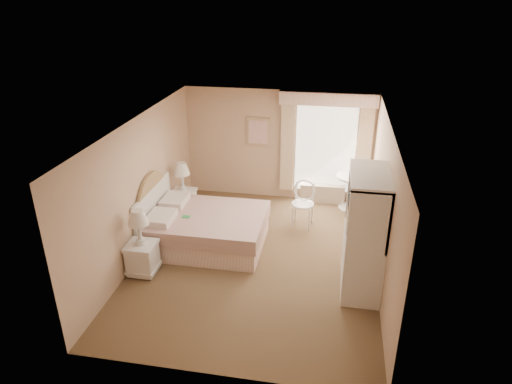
% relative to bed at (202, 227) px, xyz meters
% --- Properties ---
extents(room, '(4.21, 5.51, 2.51)m').
position_rel_bed_xyz_m(room, '(1.12, -0.34, 0.89)').
color(room, brown).
rests_on(room, ground).
extents(window, '(2.05, 0.22, 2.51)m').
position_rel_bed_xyz_m(window, '(2.17, 2.31, 0.98)').
color(window, white).
rests_on(window, room).
extents(framed_art, '(0.52, 0.04, 0.62)m').
position_rel_bed_xyz_m(framed_art, '(0.67, 2.37, 1.19)').
color(framed_art, tan).
rests_on(framed_art, room).
extents(bed, '(2.15, 1.68, 1.49)m').
position_rel_bed_xyz_m(bed, '(0.00, 0.00, 0.00)').
color(bed, tan).
rests_on(bed, room).
extents(nightstand_near, '(0.49, 0.49, 1.18)m').
position_rel_bed_xyz_m(nightstand_near, '(-0.72, -1.10, 0.09)').
color(nightstand_near, white).
rests_on(nightstand_near, room).
extents(nightstand_far, '(0.49, 0.49, 1.18)m').
position_rel_bed_xyz_m(nightstand_far, '(-0.72, 1.11, 0.09)').
color(nightstand_far, white).
rests_on(nightstand_far, room).
extents(round_table, '(0.74, 0.74, 0.78)m').
position_rel_bed_xyz_m(round_table, '(2.82, 2.06, 0.16)').
color(round_table, silver).
rests_on(round_table, room).
extents(cafe_chair, '(0.49, 0.49, 0.94)m').
position_rel_bed_xyz_m(cafe_chair, '(1.82, 1.16, 0.19)').
color(cafe_chair, silver).
rests_on(cafe_chair, room).
extents(armoire, '(0.60, 1.20, 2.00)m').
position_rel_bed_xyz_m(armoire, '(2.93, -0.83, 0.47)').
color(armoire, white).
rests_on(armoire, room).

